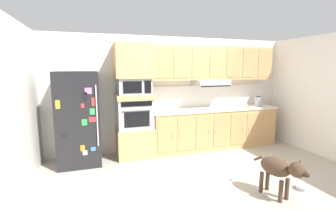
{
  "coord_description": "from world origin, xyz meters",
  "views": [
    {
      "loc": [
        -1.75,
        -3.96,
        1.8
      ],
      "look_at": [
        -0.41,
        0.21,
        1.13
      ],
      "focal_mm": 25.19,
      "sensor_mm": 36.0,
      "label": 1
    }
  ],
  "objects": [
    {
      "name": "microwave",
      "position": [
        -0.95,
        0.75,
        1.46
      ],
      "size": [
        0.64,
        0.54,
        0.32
      ],
      "color": "#A8AAAF",
      "rests_on": "appliance_mid_shelf"
    },
    {
      "name": "side_panel_left",
      "position": [
        -2.8,
        0.0,
        1.25
      ],
      "size": [
        0.12,
        7.1,
        2.5
      ],
      "primitive_type": "cube",
      "color": "silver",
      "rests_on": "ground"
    },
    {
      "name": "appliance_upper_cabinet",
      "position": [
        -0.95,
        0.75,
        1.96
      ],
      "size": [
        0.74,
        0.62,
        0.68
      ],
      "primitive_type": "cube",
      "color": "tan",
      "rests_on": "microwave"
    },
    {
      "name": "dog",
      "position": [
        0.67,
        -1.5,
        0.43
      ],
      "size": [
        0.35,
        0.83,
        0.63
      ],
      "rotation": [
        0.0,
        0.0,
        -1.34
      ],
      "color": "#473323",
      "rests_on": "ground"
    },
    {
      "name": "built_in_oven",
      "position": [
        -0.95,
        0.75,
        0.9
      ],
      "size": [
        0.7,
        0.62,
        0.6
      ],
      "color": "#A8AAAF",
      "rests_on": "oven_base_cabinet"
    },
    {
      "name": "refrigerator",
      "position": [
        -2.02,
        0.68,
        0.88
      ],
      "size": [
        0.76,
        0.73,
        1.76
      ],
      "color": "black",
      "rests_on": "ground"
    },
    {
      "name": "ground_plane",
      "position": [
        0.0,
        0.0,
        0.0
      ],
      "size": [
        9.6,
        9.6,
        0.0
      ],
      "primitive_type": "plane",
      "color": "#B2A899"
    },
    {
      "name": "lower_cabinet_run",
      "position": [
        0.89,
        0.75,
        0.44
      ],
      "size": [
        2.95,
        0.63,
        0.88
      ],
      "color": "tan",
      "rests_on": "ground"
    },
    {
      "name": "dog_food_bowl",
      "position": [
        1.21,
        -1.43,
        0.03
      ],
      "size": [
        0.2,
        0.2,
        0.06
      ],
      "color": "#B2B7BC",
      "rests_on": "ground"
    },
    {
      "name": "upper_cabinet_with_hood",
      "position": [
        0.88,
        0.87,
        1.9
      ],
      "size": [
        2.95,
        0.48,
        0.88
      ],
      "color": "tan",
      "rests_on": "backsplash_panel"
    },
    {
      "name": "electric_kettle",
      "position": [
        2.03,
        0.7,
        1.03
      ],
      "size": [
        0.17,
        0.17,
        0.24
      ],
      "color": "#A8AAAF",
      "rests_on": "countertop_slab"
    },
    {
      "name": "screwdriver",
      "position": [
        1.66,
        0.61,
        0.93
      ],
      "size": [
        0.16,
        0.17,
        0.03
      ],
      "color": "yellow",
      "rests_on": "countertop_slab"
    },
    {
      "name": "appliance_mid_shelf",
      "position": [
        -0.95,
        0.75,
        1.25
      ],
      "size": [
        0.74,
        0.62,
        0.1
      ],
      "primitive_type": "cube",
      "color": "tan",
      "rests_on": "built_in_oven"
    },
    {
      "name": "side_panel_right",
      "position": [
        2.8,
        0.0,
        1.25
      ],
      "size": [
        0.12,
        7.1,
        2.5
      ],
      "primitive_type": "cube",
      "color": "white",
      "rests_on": "ground"
    },
    {
      "name": "countertop_slab",
      "position": [
        0.89,
        0.75,
        0.9
      ],
      "size": [
        2.99,
        0.64,
        0.04
      ],
      "primitive_type": "cube",
      "color": "silver",
      "rests_on": "lower_cabinet_run"
    },
    {
      "name": "oven_base_cabinet",
      "position": [
        -0.95,
        0.75,
        0.3
      ],
      "size": [
        0.74,
        0.62,
        0.6
      ],
      "primitive_type": "cube",
      "color": "tan",
      "rests_on": "ground"
    },
    {
      "name": "back_kitchen_wall",
      "position": [
        0.0,
        1.11,
        1.25
      ],
      "size": [
        6.2,
        0.12,
        2.5
      ],
      "primitive_type": "cube",
      "color": "silver",
      "rests_on": "ground"
    },
    {
      "name": "backsplash_panel",
      "position": [
        0.89,
        1.04,
        1.17
      ],
      "size": [
        2.99,
        0.02,
        0.5
      ],
      "primitive_type": "cube",
      "color": "white",
      "rests_on": "countertop_slab"
    }
  ]
}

